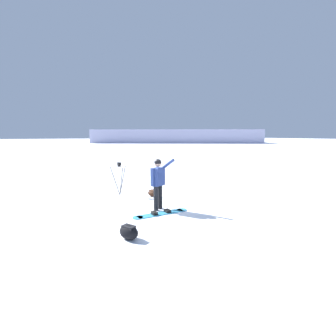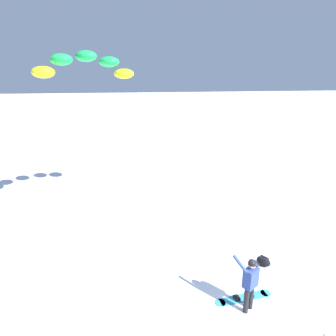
{
  "view_description": "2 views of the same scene",
  "coord_description": "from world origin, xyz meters",
  "px_view_note": "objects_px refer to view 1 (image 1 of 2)",
  "views": [
    {
      "loc": [
        2.9,
        7.01,
        2.32
      ],
      "look_at": [
        -0.35,
        0.89,
        1.36
      ],
      "focal_mm": 25.6,
      "sensor_mm": 36.0,
      "label": 1
    },
    {
      "loc": [
        -3.92,
        -5.1,
        6.02
      ],
      "look_at": [
        -1.73,
        3.38,
        3.33
      ],
      "focal_mm": 30.4,
      "sensor_mm": 36.0,
      "label": 2
    }
  ],
  "objects_px": {
    "snowboard": "(161,213)",
    "gear_bag_small": "(153,193)",
    "gear_bag_large": "(129,232)",
    "snowboarder": "(158,179)",
    "camera_tripod": "(119,172)"
  },
  "relations": [
    {
      "from": "snowboard",
      "to": "gear_bag_large",
      "type": "height_order",
      "value": "gear_bag_large"
    },
    {
      "from": "snowboarder",
      "to": "camera_tripod",
      "type": "bearing_deg",
      "value": -77.64
    },
    {
      "from": "gear_bag_large",
      "to": "snowboard",
      "type": "bearing_deg",
      "value": -139.15
    },
    {
      "from": "camera_tripod",
      "to": "gear_bag_small",
      "type": "relative_size",
      "value": 2.53
    },
    {
      "from": "camera_tripod",
      "to": "snowboarder",
      "type": "bearing_deg",
      "value": 102.36
    },
    {
      "from": "snowboarder",
      "to": "gear_bag_small",
      "type": "relative_size",
      "value": 3.21
    },
    {
      "from": "camera_tripod",
      "to": "snowboard",
      "type": "bearing_deg",
      "value": 98.31
    },
    {
      "from": "snowboard",
      "to": "camera_tripod",
      "type": "relative_size",
      "value": 1.38
    },
    {
      "from": "snowboarder",
      "to": "gear_bag_small",
      "type": "distance_m",
      "value": 1.88
    },
    {
      "from": "gear_bag_large",
      "to": "snowboarder",
      "type": "bearing_deg",
      "value": -132.97
    },
    {
      "from": "gear_bag_large",
      "to": "camera_tripod",
      "type": "height_order",
      "value": "camera_tripod"
    },
    {
      "from": "snowboarder",
      "to": "snowboard",
      "type": "xyz_separation_m",
      "value": [
        0.11,
        0.41,
        -0.94
      ]
    },
    {
      "from": "snowboard",
      "to": "gear_bag_small",
      "type": "xyz_separation_m",
      "value": [
        -0.66,
        -2.0,
        0.1
      ]
    },
    {
      "from": "snowboard",
      "to": "gear_bag_large",
      "type": "relative_size",
      "value": 3.07
    },
    {
      "from": "snowboard",
      "to": "gear_bag_small",
      "type": "height_order",
      "value": "gear_bag_small"
    }
  ]
}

